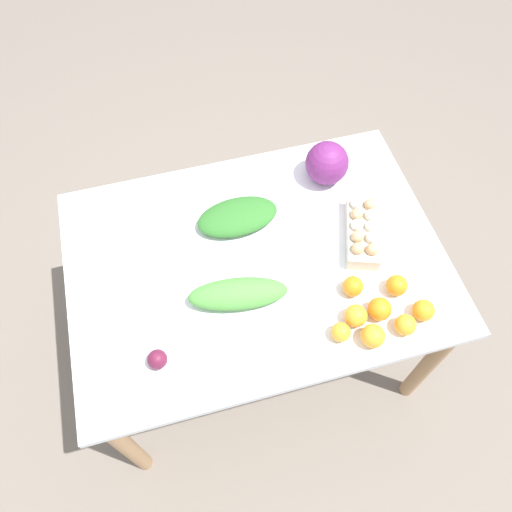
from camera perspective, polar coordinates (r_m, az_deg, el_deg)
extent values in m
plane|color=#70665B|center=(2.47, 0.00, -9.54)|extent=(8.00, 8.00, 0.00)
cube|color=silver|center=(1.79, 0.00, -0.58)|extent=(1.33, 0.95, 0.03)
cylinder|color=tan|center=(2.01, -14.56, -20.30)|extent=(0.06, 0.06, 0.74)
cylinder|color=tan|center=(2.15, 19.20, -11.44)|extent=(0.06, 0.06, 0.74)
cylinder|color=tan|center=(2.35, -17.17, -0.20)|extent=(0.06, 0.06, 0.74)
cylinder|color=tan|center=(2.47, 11.15, 6.11)|extent=(0.06, 0.06, 0.74)
sphere|color=#6B2366|center=(1.95, 8.11, 10.48)|extent=(0.17, 0.17, 0.17)
cube|color=beige|center=(1.84, 12.04, 2.66)|extent=(0.20, 0.31, 0.06)
sphere|color=white|center=(1.86, 11.41, 5.92)|extent=(0.04, 0.04, 0.04)
sphere|color=tan|center=(1.83, 11.45, 4.71)|extent=(0.04, 0.04, 0.04)
sphere|color=white|center=(1.80, 11.49, 3.46)|extent=(0.04, 0.04, 0.04)
sphere|color=tan|center=(1.77, 11.53, 2.17)|extent=(0.04, 0.04, 0.04)
sphere|color=tan|center=(1.75, 11.57, 0.85)|extent=(0.04, 0.04, 0.04)
sphere|color=tan|center=(1.87, 12.94, 5.79)|extent=(0.04, 0.04, 0.04)
sphere|color=white|center=(1.84, 12.99, 4.58)|extent=(0.04, 0.04, 0.04)
sphere|color=white|center=(1.81, 13.05, 3.34)|extent=(0.04, 0.04, 0.04)
sphere|color=white|center=(1.78, 13.12, 2.05)|extent=(0.04, 0.04, 0.04)
sphere|color=tan|center=(1.75, 13.18, 0.73)|extent=(0.04, 0.04, 0.04)
ellipsoid|color=#2D6B28|center=(1.83, -2.13, 4.53)|extent=(0.31, 0.18, 0.07)
ellipsoid|color=#4C933D|center=(1.66, -2.07, -4.33)|extent=(0.35, 0.17, 0.09)
sphere|color=#5B1933|center=(1.61, -11.21, -11.51)|extent=(0.06, 0.06, 0.06)
sphere|color=orange|center=(1.69, 13.94, -5.90)|extent=(0.08, 0.08, 0.08)
sphere|color=orange|center=(1.73, 18.59, -5.91)|extent=(0.07, 0.07, 0.07)
sphere|color=orange|center=(1.71, 11.01, -3.42)|extent=(0.07, 0.07, 0.07)
sphere|color=orange|center=(1.64, 9.67, -8.57)|extent=(0.06, 0.06, 0.06)
sphere|color=orange|center=(1.74, 15.78, -3.26)|extent=(0.07, 0.07, 0.07)
sphere|color=orange|center=(1.64, 13.22, -8.89)|extent=(0.08, 0.08, 0.08)
sphere|color=orange|center=(1.69, 16.71, -7.54)|extent=(0.07, 0.07, 0.07)
sphere|color=orange|center=(1.66, 11.33, -6.70)|extent=(0.08, 0.08, 0.08)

